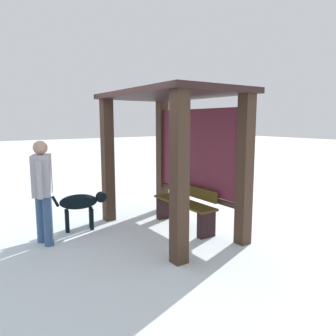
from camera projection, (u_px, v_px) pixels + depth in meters
ground_plane at (169, 230)px, 5.76m from camera, size 60.00×60.00×0.00m
bus_shelter at (177, 136)px, 5.61m from camera, size 2.70×1.61×2.44m
bench_left_inside at (185, 207)px, 5.91m from camera, size 1.47×0.37×0.76m
person_walking at (42, 185)px, 4.99m from camera, size 0.62×0.39×1.65m
dog at (82, 203)px, 5.73m from camera, size 0.40×0.94×0.68m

